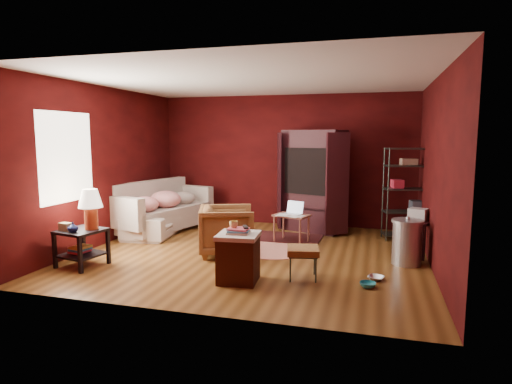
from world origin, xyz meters
TOP-DOWN VIEW (x-y plane):
  - room at (-0.04, -0.01)m, footprint 5.54×5.04m
  - sofa at (-2.28, 1.12)m, footprint 0.87×2.19m
  - armchair at (-0.40, -0.14)m, footprint 1.04×1.07m
  - pet_bowl_steel at (1.97, -0.81)m, footprint 0.22×0.12m
  - pet_bowl_turquoise at (1.87, -1.13)m, footprint 0.22×0.12m
  - vase at (-2.24, -1.53)m, footprint 0.19×0.20m
  - mug at (0.13, -1.36)m, footprint 0.14×0.13m
  - side_table at (-2.19, -1.31)m, footprint 0.68×0.68m
  - sofa_cushions at (-2.26, 1.10)m, footprint 1.42×2.38m
  - hamper at (0.20, -1.37)m, footprint 0.57×0.57m
  - footstool at (1.00, -1.01)m, footprint 0.50×0.50m
  - rug_round at (0.27, 0.33)m, footprint 1.35×1.35m
  - rug_oriental at (0.34, 1.18)m, footprint 1.29×0.88m
  - laptop_desk at (0.48, 0.90)m, footprint 0.70×0.60m
  - tv_armoire at (0.70, 2.00)m, footprint 1.53×1.16m
  - wire_shelving at (2.50, 1.72)m, footprint 0.90×0.55m
  - small_stand at (2.59, 0.54)m, footprint 0.52×0.52m
  - trash_can at (2.40, 0.05)m, footprint 0.53×0.53m

SIDE VIEW (x-z plane):
  - rug_round at x=0.27m, z-range 0.00..0.01m
  - rug_oriental at x=0.34m, z-range 0.01..0.02m
  - pet_bowl_turquoise at x=1.87m, z-range 0.00..0.21m
  - pet_bowl_steel at x=1.97m, z-range 0.00..0.22m
  - hamper at x=0.20m, z-range -0.03..0.71m
  - trash_can at x=2.40m, z-range -0.02..0.72m
  - footstool at x=1.00m, z-range 0.16..0.59m
  - sofa at x=-2.28m, z-range 0.00..0.83m
  - armchair at x=-0.40m, z-range 0.00..0.88m
  - sofa_cushions at x=-2.26m, z-range -0.01..0.92m
  - laptop_desk at x=0.48m, z-range 0.09..0.83m
  - small_stand at x=2.59m, z-range 0.19..0.98m
  - vase at x=-2.24m, z-range 0.55..0.70m
  - side_table at x=-2.19m, z-range 0.12..1.27m
  - mug at x=0.13m, z-range 0.73..0.84m
  - wire_shelving at x=2.50m, z-range 0.08..1.80m
  - tv_armoire at x=0.70m, z-range 0.04..2.09m
  - room at x=-0.04m, z-range -0.02..2.82m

